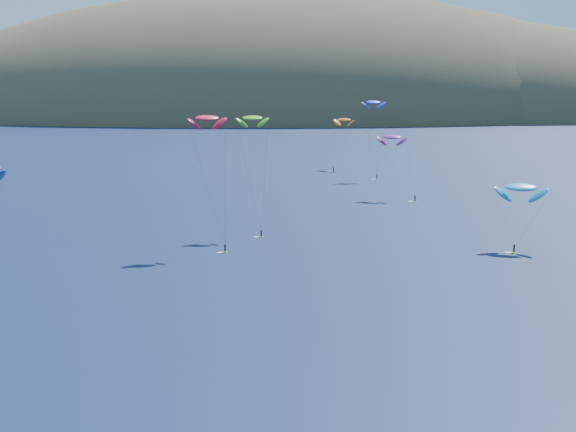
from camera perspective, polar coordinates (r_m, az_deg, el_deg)
The scene contains 7 objects.
island at distance 629.95m, azimuth 1.20°, elevation 6.32°, with size 730.00×300.00×210.00m.
kitesurfer_3 at distance 177.33m, azimuth -2.55°, elevation 6.96°, with size 7.07×10.51×26.90m.
kitesurfer_4 at distance 265.86m, azimuth 6.10°, elevation 8.04°, with size 7.83×8.18×26.72m.
kitesurfer_5 at distance 167.46m, azimuth 16.24°, elevation 1.98°, with size 10.68×9.32×15.01m.
kitesurfer_6 at distance 225.91m, azimuth 7.40°, elevation 5.59°, with size 10.18×12.23×19.02m.
kitesurfer_9 at distance 161.77m, azimuth -5.77°, elevation 6.93°, with size 8.33×9.89×28.11m.
kitesurfer_11 at distance 289.86m, azimuth 4.00°, elevation 6.84°, with size 9.60×15.72×19.52m.
Camera 1 is at (5.95, -64.96, 36.11)m, focal length 50.00 mm.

